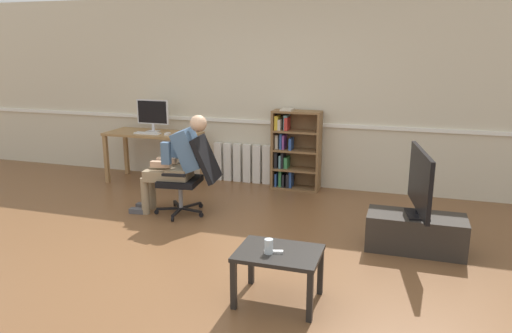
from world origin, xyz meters
name	(u,v)px	position (x,y,z in m)	size (l,w,h in m)	color
ground_plane	(216,253)	(0.00, 0.00, 0.00)	(18.00, 18.00, 0.00)	brown
back_wall	(284,93)	(0.00, 2.65, 1.35)	(12.00, 0.13, 2.70)	beige
computer_desk	(153,139)	(-1.87, 2.15, 0.65)	(1.40, 0.61, 0.76)	#9E7547
imac_monitor	(153,113)	(-1.91, 2.23, 1.03)	(0.51, 0.14, 0.48)	silver
keyboard	(147,133)	(-1.88, 2.01, 0.77)	(0.39, 0.12, 0.02)	white
computer_mouse	(168,134)	(-1.57, 2.03, 0.77)	(0.06, 0.10, 0.03)	white
bookshelf	(293,150)	(0.19, 2.44, 0.56)	(0.68, 0.29, 1.15)	brown
radiator	(242,163)	(-0.61, 2.54, 0.29)	(0.89, 0.08, 0.58)	white
office_chair	(192,173)	(-0.70, 0.99, 0.52)	(0.80, 0.63, 0.97)	black
person_seated	(177,162)	(-0.89, 0.97, 0.65)	(0.99, 0.42, 1.23)	#937F60
tv_stand	(415,233)	(1.88, 0.70, 0.18)	(0.96, 0.44, 0.37)	#2D2823
tv_screen	(420,182)	(1.88, 0.70, 0.71)	(0.25, 0.98, 0.66)	black
coffee_table	(279,259)	(0.83, -0.69, 0.37)	(0.66, 0.50, 0.43)	black
drinking_glass	(269,246)	(0.76, -0.75, 0.49)	(0.07, 0.07, 0.12)	silver
spare_remote	(274,252)	(0.80, -0.73, 0.44)	(0.04, 0.15, 0.02)	white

